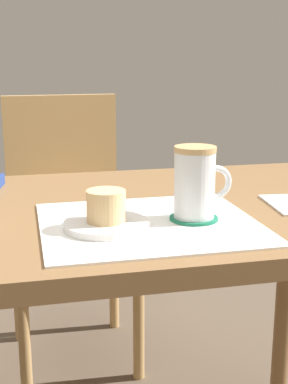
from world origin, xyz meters
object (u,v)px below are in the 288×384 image
(coffee_mug, at_px, (196,182))
(pastry, at_px, (106,206))
(wooden_chair, at_px, (68,216))
(pastry_plate, at_px, (106,225))
(dining_table, at_px, (136,246))

(coffee_mug, bearing_deg, pastry, -175.12)
(wooden_chair, distance_m, coffee_mug, 0.93)
(wooden_chair, height_order, pastry_plate, wooden_chair)
(wooden_chair, relative_size, pastry, 13.12)
(dining_table, relative_size, wooden_chair, 1.26)
(dining_table, distance_m, pastry, 0.22)
(pastry_plate, bearing_deg, dining_table, 60.49)
(wooden_chair, bearing_deg, pastry_plate, 86.72)
(pastry_plate, distance_m, pastry, 0.03)
(wooden_chair, distance_m, pastry, 0.92)
(wooden_chair, relative_size, pastry_plate, 6.01)
(dining_table, bearing_deg, pastry, -119.51)
(wooden_chair, bearing_deg, pastry, 86.72)
(pastry_plate, height_order, pastry, pastry)
(wooden_chair, bearing_deg, coffee_mug, 97.52)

